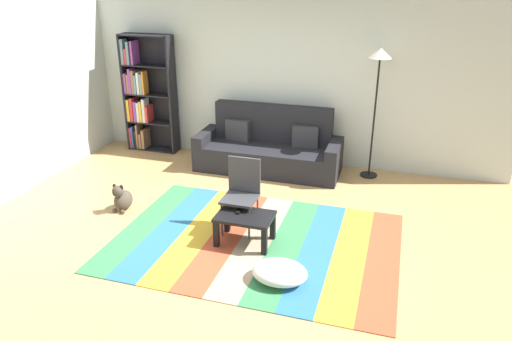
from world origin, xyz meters
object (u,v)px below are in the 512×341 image
object	(u,v)px
couch	(269,149)
folding_chair	(242,189)
coffee_table	(245,221)
tv_remote	(239,211)
pouf	(280,272)
dog	(122,199)
standing_lamp	(379,71)
bookshelf	(144,96)

from	to	relation	value
couch	folding_chair	xyz separation A→B (m)	(0.21, -1.94, 0.20)
coffee_table	tv_remote	size ratio (longest dim) A/B	4.35
couch	pouf	size ratio (longest dim) A/B	3.93
dog	folding_chair	size ratio (longest dim) A/B	0.44
coffee_table	standing_lamp	xyz separation A→B (m)	(1.21, 2.46, 1.33)
couch	folding_chair	size ratio (longest dim) A/B	2.51
pouf	tv_remote	distance (m)	0.99
coffee_table	tv_remote	distance (m)	0.14
couch	coffee_table	size ratio (longest dim) A/B	3.47
tv_remote	folding_chair	size ratio (longest dim) A/B	0.17
standing_lamp	folding_chair	bearing A→B (deg)	-122.45
dog	pouf	bearing A→B (deg)	-21.33
dog	standing_lamp	size ratio (longest dim) A/B	0.20
standing_lamp	tv_remote	distance (m)	3.00
coffee_table	standing_lamp	distance (m)	3.05
couch	pouf	bearing A→B (deg)	-72.18
bookshelf	standing_lamp	distance (m)	3.94
couch	bookshelf	size ratio (longest dim) A/B	1.13
bookshelf	coffee_table	size ratio (longest dim) A/B	3.06
pouf	folding_chair	xyz separation A→B (m)	(-0.72, 0.94, 0.43)
pouf	standing_lamp	distance (m)	3.48
pouf	folding_chair	size ratio (longest dim) A/B	0.64
couch	tv_remote	size ratio (longest dim) A/B	15.07
standing_lamp	tv_remote	size ratio (longest dim) A/B	12.99
standing_lamp	tv_remote	xyz separation A→B (m)	(-1.30, -2.40, -1.25)
bookshelf	dog	distance (m)	2.51
coffee_table	standing_lamp	bearing A→B (deg)	63.81
coffee_table	dog	world-z (taller)	dog
bookshelf	tv_remote	xyz separation A→B (m)	(2.58, -2.49, -0.58)
coffee_table	dog	size ratio (longest dim) A/B	1.64
standing_lamp	coffee_table	bearing A→B (deg)	-116.19
folding_chair	standing_lamp	bearing A→B (deg)	103.19
couch	dog	bearing A→B (deg)	-127.11
tv_remote	folding_chair	distance (m)	0.31
coffee_table	folding_chair	size ratio (longest dim) A/B	0.72
couch	dog	world-z (taller)	couch
pouf	tv_remote	xyz separation A→B (m)	(-0.67, 0.68, 0.27)
dog	folding_chair	world-z (taller)	folding_chair
bookshelf	folding_chair	xyz separation A→B (m)	(2.53, -2.22, -0.42)
couch	bookshelf	xyz separation A→B (m)	(-2.32, 0.28, 0.62)
coffee_table	tv_remote	bearing A→B (deg)	146.28
bookshelf	folding_chair	distance (m)	3.39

